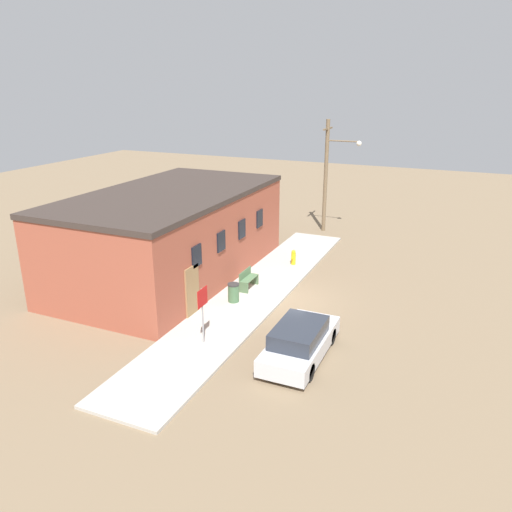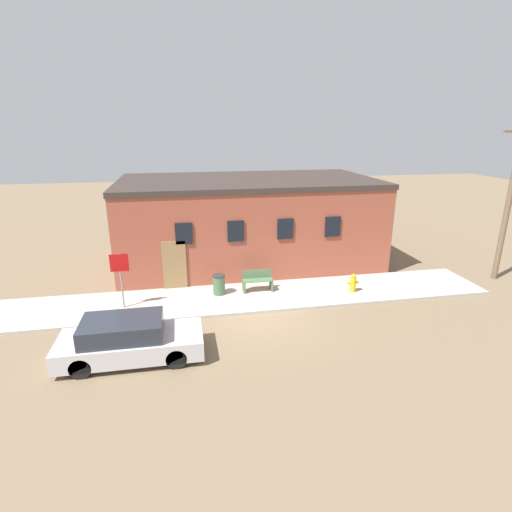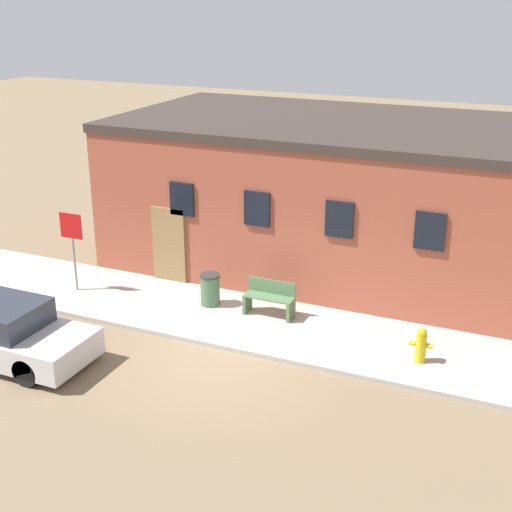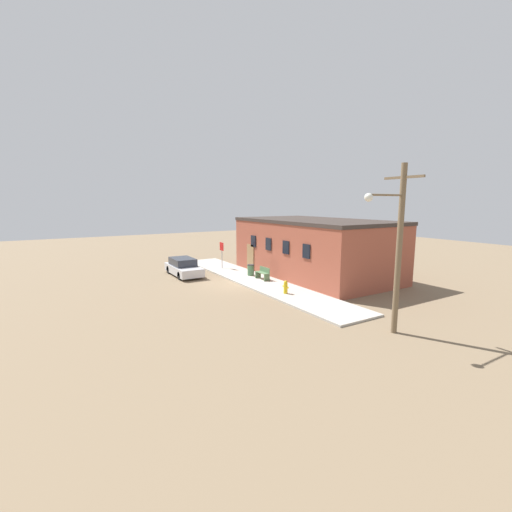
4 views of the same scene
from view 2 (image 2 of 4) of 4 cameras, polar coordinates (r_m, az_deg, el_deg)
ground_plane at (r=15.21m, az=0.27°, el=-8.28°), size 80.00×80.00×0.00m
sidewalk at (r=16.49m, az=-0.71°, el=-5.87°), size 19.87×2.94×0.11m
brick_building at (r=20.43m, az=-1.18°, el=5.05°), size 12.51×6.76×4.28m
fire_hydrant at (r=17.19m, az=13.70°, el=-3.74°), size 0.50×0.24×0.80m
stop_sign at (r=15.72m, az=-18.85°, el=-1.97°), size 0.68×0.06×2.15m
bench at (r=16.80m, az=0.22°, el=-3.61°), size 1.25×0.44×0.88m
trash_bin at (r=16.55m, az=-5.30°, el=-4.08°), size 0.52×0.52×0.83m
parked_car at (r=12.83m, az=-17.71°, el=-11.36°), size 4.26×1.72×1.32m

